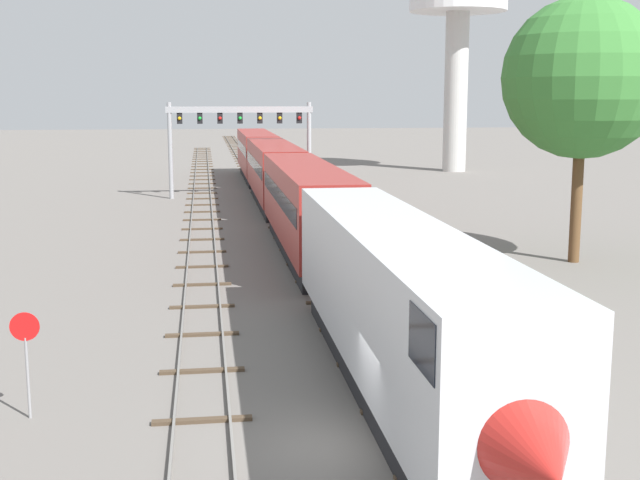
% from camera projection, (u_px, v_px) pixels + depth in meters
% --- Properties ---
extents(ground_plane, '(400.00, 400.00, 0.00)m').
position_uv_depth(ground_plane, '(348.00, 446.00, 20.20)').
color(ground_plane, slate).
extents(track_main, '(2.60, 200.00, 0.16)m').
position_uv_depth(track_main, '(261.00, 185.00, 79.01)').
color(track_main, slate).
rests_on(track_main, ground).
extents(track_near, '(2.60, 160.00, 0.16)m').
position_uv_depth(track_near, '(202.00, 215.00, 58.74)').
color(track_near, slate).
rests_on(track_near, ground).
extents(passenger_train, '(3.04, 82.95, 4.80)m').
position_uv_depth(passenger_train, '(286.00, 186.00, 54.23)').
color(passenger_train, silver).
rests_on(passenger_train, ground).
extents(signal_gantry, '(12.10, 0.49, 7.89)m').
position_uv_depth(signal_gantry, '(240.00, 127.00, 68.75)').
color(signal_gantry, '#999BA0').
rests_on(signal_gantry, ground).
extents(water_tower, '(10.87, 10.87, 22.78)m').
position_uv_depth(water_tower, '(458.00, 4.00, 91.09)').
color(water_tower, beige).
rests_on(water_tower, ground).
extents(stop_sign, '(0.76, 0.08, 2.88)m').
position_uv_depth(stop_sign, '(26.00, 350.00, 21.63)').
color(stop_sign, gray).
rests_on(stop_sign, ground).
extents(trackside_tree_left, '(7.99, 7.99, 13.27)m').
position_uv_depth(trackside_tree_left, '(583.00, 78.00, 41.07)').
color(trackside_tree_left, brown).
rests_on(trackside_tree_left, ground).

